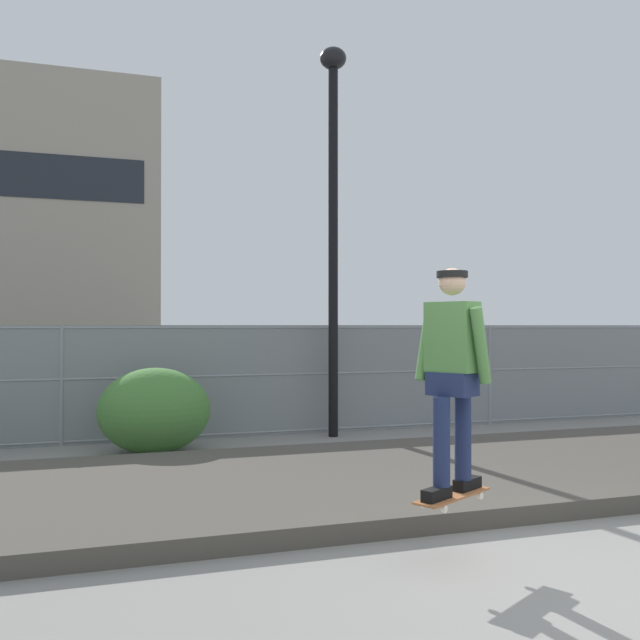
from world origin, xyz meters
name	(u,v)px	position (x,y,z in m)	size (l,w,h in m)	color
ground_plane	(573,588)	(0.00, 0.00, 0.00)	(120.00, 120.00, 0.00)	gray
gravel_berm	(388,477)	(0.00, 3.23, 0.09)	(16.08, 3.74, 0.18)	#4C473F
skateboard	(453,496)	(-0.58, 0.66, 0.53)	(0.80, 0.57, 0.07)	#9E5B33
skater	(452,366)	(-0.58, 0.66, 1.53)	(0.68, 0.62, 1.74)	black
chain_fence	(297,379)	(0.00, 7.07, 0.93)	(22.55, 0.06, 1.85)	gray
street_lamp	(333,193)	(0.50, 6.63, 4.06)	(0.44, 0.44, 6.49)	black
parked_car_near	(83,380)	(-3.50, 9.28, 0.84)	(4.41, 1.96, 1.66)	navy
parked_car_mid	(366,373)	(2.19, 9.40, 0.84)	(4.44, 2.02, 1.66)	silver
shrub_center	(155,411)	(-2.44, 6.01, 0.62)	(1.60, 1.31, 1.23)	#477F38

